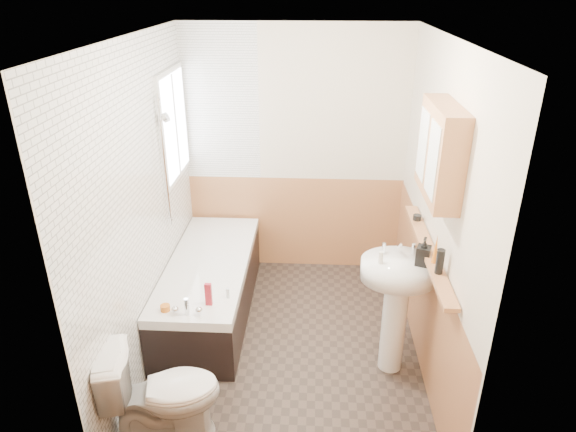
# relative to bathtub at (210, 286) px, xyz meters

# --- Properties ---
(floor) EXTENTS (2.80, 2.80, 0.00)m
(floor) POSITION_rel_bathtub_xyz_m (0.73, -0.45, -0.29)
(floor) COLOR #2E2520
(floor) RESTS_ON ground
(ceiling) EXTENTS (2.80, 2.80, 0.00)m
(ceiling) POSITION_rel_bathtub_xyz_m (0.73, -0.45, 2.21)
(ceiling) COLOR white
(ceiling) RESTS_ON ground
(wall_back) EXTENTS (2.20, 0.02, 2.50)m
(wall_back) POSITION_rel_bathtub_xyz_m (0.73, 0.96, 0.96)
(wall_back) COLOR beige
(wall_back) RESTS_ON ground
(wall_front) EXTENTS (2.20, 0.02, 2.50)m
(wall_front) POSITION_rel_bathtub_xyz_m (0.73, -1.86, 0.96)
(wall_front) COLOR beige
(wall_front) RESTS_ON ground
(wall_left) EXTENTS (0.02, 2.80, 2.50)m
(wall_left) POSITION_rel_bathtub_xyz_m (-0.38, -0.45, 0.96)
(wall_left) COLOR beige
(wall_left) RESTS_ON ground
(wall_right) EXTENTS (0.02, 2.80, 2.50)m
(wall_right) POSITION_rel_bathtub_xyz_m (1.84, -0.45, 0.96)
(wall_right) COLOR beige
(wall_right) RESTS_ON ground
(wainscot_right) EXTENTS (0.01, 2.80, 1.00)m
(wainscot_right) POSITION_rel_bathtub_xyz_m (1.82, -0.45, 0.21)
(wainscot_right) COLOR #B5784A
(wainscot_right) RESTS_ON wall_right
(wainscot_back) EXTENTS (2.20, 0.01, 1.00)m
(wainscot_back) POSITION_rel_bathtub_xyz_m (0.73, 0.94, 0.21)
(wainscot_back) COLOR #B5784A
(wainscot_back) RESTS_ON wall_back
(tile_cladding_left) EXTENTS (0.01, 2.80, 2.50)m
(tile_cladding_left) POSITION_rel_bathtub_xyz_m (-0.36, -0.45, 0.96)
(tile_cladding_left) COLOR white
(tile_cladding_left) RESTS_ON wall_left
(tile_return_back) EXTENTS (0.75, 0.01, 1.50)m
(tile_return_back) POSITION_rel_bathtub_xyz_m (0.00, 0.94, 1.46)
(tile_return_back) COLOR white
(tile_return_back) RESTS_ON wall_back
(window) EXTENTS (0.03, 0.79, 0.99)m
(window) POSITION_rel_bathtub_xyz_m (-0.33, 0.50, 1.36)
(window) COLOR white
(window) RESTS_ON wall_left
(bathtub) EXTENTS (0.70, 1.81, 0.69)m
(bathtub) POSITION_rel_bathtub_xyz_m (0.00, 0.00, 0.00)
(bathtub) COLOR black
(bathtub) RESTS_ON floor
(shower_riser) EXTENTS (0.10, 0.08, 1.14)m
(shower_riser) POSITION_rel_bathtub_xyz_m (-0.31, 0.04, 1.27)
(shower_riser) COLOR silver
(shower_riser) RESTS_ON wall_left
(toilet) EXTENTS (0.84, 0.59, 0.74)m
(toilet) POSITION_rel_bathtub_xyz_m (-0.03, -1.43, 0.08)
(toilet) COLOR white
(toilet) RESTS_ON floor
(sink) EXTENTS (0.57, 0.46, 1.10)m
(sink) POSITION_rel_bathtub_xyz_m (1.57, -0.65, 0.41)
(sink) COLOR white
(sink) RESTS_ON floor
(pine_shelf) EXTENTS (0.10, 1.52, 0.03)m
(pine_shelf) POSITION_rel_bathtub_xyz_m (1.77, -0.60, 0.76)
(pine_shelf) COLOR #B5784A
(pine_shelf) RESTS_ON wall_right
(medicine_cabinet) EXTENTS (0.17, 0.69, 0.62)m
(medicine_cabinet) POSITION_rel_bathtub_xyz_m (1.74, -0.71, 1.54)
(medicine_cabinet) COLOR #B5784A
(medicine_cabinet) RESTS_ON wall_right
(foam_can) EXTENTS (0.07, 0.07, 0.18)m
(foam_can) POSITION_rel_bathtub_xyz_m (1.77, -0.96, 0.87)
(foam_can) COLOR black
(foam_can) RESTS_ON pine_shelf
(green_bottle) EXTENTS (0.04, 0.04, 0.21)m
(green_bottle) POSITION_rel_bathtub_xyz_m (1.77, -0.81, 0.88)
(green_bottle) COLOR orange
(green_bottle) RESTS_ON pine_shelf
(black_jar) EXTENTS (0.07, 0.07, 0.04)m
(black_jar) POSITION_rel_bathtub_xyz_m (1.77, -0.13, 0.80)
(black_jar) COLOR black
(black_jar) RESTS_ON pine_shelf
(soap_bottle) EXTENTS (0.16, 0.23, 0.10)m
(soap_bottle) POSITION_rel_bathtub_xyz_m (1.72, -0.69, 0.74)
(soap_bottle) COLOR black
(soap_bottle) RESTS_ON sink
(clear_bottle) EXTENTS (0.04, 0.04, 0.09)m
(clear_bottle) POSITION_rel_bathtub_xyz_m (1.42, -0.69, 0.74)
(clear_bottle) COLOR silver
(clear_bottle) RESTS_ON sink
(blue_gel) EXTENTS (0.05, 0.03, 0.19)m
(blue_gel) POSITION_rel_bathtub_xyz_m (0.14, -0.67, 0.36)
(blue_gel) COLOR maroon
(blue_gel) RESTS_ON bathtub
(cream_jar) EXTENTS (0.09, 0.09, 0.05)m
(cream_jar) POSITION_rel_bathtub_xyz_m (-0.18, -0.76, 0.29)
(cream_jar) COLOR orange
(cream_jar) RESTS_ON bathtub
(orange_bottle) EXTENTS (0.04, 0.04, 0.08)m
(orange_bottle) POSITION_rel_bathtub_xyz_m (0.27, -0.57, 0.31)
(orange_bottle) COLOR silver
(orange_bottle) RESTS_ON bathtub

